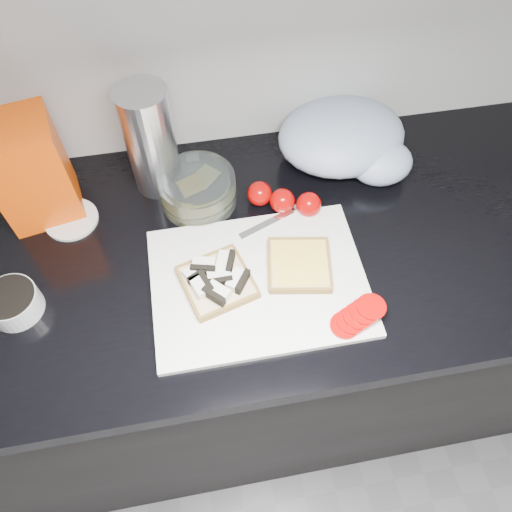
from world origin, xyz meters
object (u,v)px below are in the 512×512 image
(glass_bowl, at_px, (198,190))
(steel_canister, at_px, (151,141))
(cutting_board, at_px, (259,282))
(bread_bag, at_px, (30,171))

(glass_bowl, distance_m, steel_canister, 0.13)
(cutting_board, height_order, glass_bowl, glass_bowl)
(glass_bowl, bearing_deg, cutting_board, -68.68)
(glass_bowl, height_order, bread_bag, bread_bag)
(cutting_board, distance_m, glass_bowl, 0.24)
(cutting_board, distance_m, bread_bag, 0.49)
(glass_bowl, xyz_separation_m, bread_bag, (-0.31, 0.04, 0.08))
(glass_bowl, bearing_deg, bread_bag, 172.98)
(steel_canister, bearing_deg, cutting_board, -60.36)
(cutting_board, height_order, bread_bag, bread_bag)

